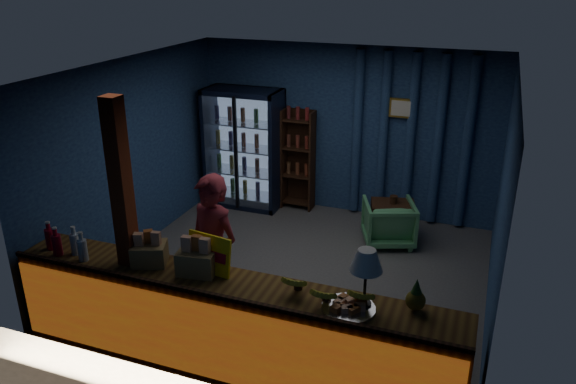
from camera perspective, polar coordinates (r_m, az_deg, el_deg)
name	(u,v)px	position (r m, az deg, el deg)	size (l,w,h in m)	color
ground	(296,274)	(7.23, 0.83, -8.30)	(4.60, 4.60, 0.00)	#515154
room_walls	(297,157)	(6.58, 0.90, 3.59)	(4.60, 4.60, 4.60)	navy
counter	(228,326)	(5.49, -6.08, -13.37)	(4.40, 0.57, 0.99)	brown
support_post	(126,230)	(5.59, -16.10, -3.75)	(0.16, 0.16, 2.60)	maroon
beverage_cooler	(246,148)	(9.02, -4.31, 4.44)	(1.20, 0.62, 1.90)	black
bottle_shelf	(299,160)	(8.89, 1.10, 3.27)	(0.50, 0.28, 1.60)	#3D1F13
curtain_folds	(410,139)	(8.43, 12.32, 5.32)	(1.74, 0.14, 2.50)	navy
framed_picture	(402,108)	(8.29, 11.49, 8.34)	(0.36, 0.04, 0.28)	gold
shopkeeper	(213,255)	(5.89, -7.61, -6.35)	(0.63, 0.41, 1.73)	maroon
green_chair	(389,222)	(7.97, 10.18, -3.06)	(0.67, 0.69, 0.63)	#52A568
side_table	(392,221)	(8.13, 10.52, -2.88)	(0.70, 0.58, 0.66)	#3D1F13
yellow_sign	(209,254)	(5.34, -8.04, -6.25)	(0.48, 0.16, 0.38)	yellow
soda_bottles	(66,243)	(6.04, -21.63, -4.87)	(0.56, 0.17, 0.30)	#A80B21
snack_box_left	(198,259)	(5.38, -9.14, -6.76)	(0.40, 0.35, 0.38)	olive
snack_box_centre	(149,252)	(5.62, -13.91, -5.96)	(0.40, 0.37, 0.34)	olive
pastry_tray	(348,307)	(4.85, 6.16, -11.55)	(0.46, 0.46, 0.08)	silver
banana_bunches	(328,290)	(4.93, 4.06, -9.95)	(0.86, 0.32, 0.19)	yellow
table_lamp	(366,263)	(4.70, 7.96, -7.12)	(0.28, 0.28, 0.55)	black
pineapple	(416,298)	(4.89, 12.85, -10.42)	(0.17, 0.17, 0.29)	olive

